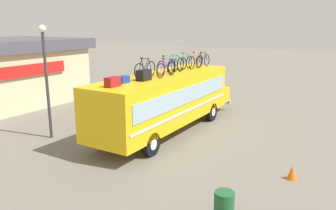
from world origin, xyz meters
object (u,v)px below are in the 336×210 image
luggage_bag_2 (123,79)px  rooftop_bicycle_7 (196,61)px  street_lamp (46,70)px  luggage_bag_3 (144,75)px  rooftop_bicycle_1 (145,69)px  rooftop_bicycle_5 (179,64)px  luggage_bag_1 (113,82)px  rooftop_bicycle_6 (185,62)px  rooftop_bicycle_8 (203,60)px  trash_bin (224,208)px  bus (167,98)px  traffic_cone (292,172)px  rooftop_bicycle_3 (166,66)px  rooftop_bicycle_4 (176,65)px  rooftop_bicycle_2 (166,69)px

luggage_bag_2 → rooftop_bicycle_7: bearing=-4.5°
street_lamp → luggage_bag_3: bearing=-69.4°
luggage_bag_2 → rooftop_bicycle_1: size_ratio=0.31×
luggage_bag_3 → rooftop_bicycle_5: size_ratio=0.41×
luggage_bag_1 → rooftop_bicycle_5: bearing=0.2°
rooftop_bicycle_6 → rooftop_bicycle_8: bearing=-16.5°
luggage_bag_2 → rooftop_bicycle_1: bearing=0.8°
luggage_bag_1 → trash_bin: size_ratio=0.68×
bus → rooftop_bicycle_6: (2.09, 0.11, 1.63)m
luggage_bag_3 → rooftop_bicycle_1: rooftop_bicycle_1 is taller
bus → street_lamp: bearing=131.4°
rooftop_bicycle_8 → rooftop_bicycle_6: bearing=163.5°
luggage_bag_3 → traffic_cone: (-0.23, -6.59, -2.96)m
luggage_bag_2 → street_lamp: size_ratio=0.10×
luggage_bag_1 → luggage_bag_2: 0.94m
luggage_bag_1 → luggage_bag_3: (1.90, -0.17, 0.04)m
trash_bin → traffic_cone: 3.95m
rooftop_bicycle_3 → rooftop_bicycle_4: rooftop_bicycle_3 is taller
rooftop_bicycle_2 → rooftop_bicycle_5: bearing=13.0°
rooftop_bicycle_7 → rooftop_bicycle_8: size_ratio=0.97×
street_lamp → rooftop_bicycle_6: bearing=-35.5°
rooftop_bicycle_1 → rooftop_bicycle_6: bearing=-3.0°
rooftop_bicycle_3 → rooftop_bicycle_5: bearing=2.9°
luggage_bag_2 → rooftop_bicycle_4: rooftop_bicycle_4 is taller
luggage_bag_1 → rooftop_bicycle_1: 2.59m
rooftop_bicycle_7 → traffic_cone: 8.89m
rooftop_bicycle_5 → street_lamp: street_lamp is taller
rooftop_bicycle_1 → trash_bin: (-4.71, -5.93, -2.91)m
trash_bin → bus: bearing=42.4°
traffic_cone → rooftop_bicycle_3: bearing=70.7°
rooftop_bicycle_2 → traffic_cone: size_ratio=3.32×
bus → luggage_bag_1: (-4.03, 0.07, 1.43)m
luggage_bag_1 → rooftop_bicycle_8: bearing=-2.8°
luggage_bag_3 → rooftop_bicycle_2: size_ratio=0.40×
rooftop_bicycle_6 → street_lamp: size_ratio=0.32×
rooftop_bicycle_2 → rooftop_bicycle_3: rooftop_bicycle_3 is taller
rooftop_bicycle_3 → trash_bin: 8.84m
street_lamp → rooftop_bicycle_8: bearing=-32.3°
street_lamp → rooftop_bicycle_3: bearing=-48.6°
rooftop_bicycle_1 → rooftop_bicycle_3: size_ratio=0.96×
traffic_cone → street_lamp: (-1.43, 11.01, 3.09)m
bus → rooftop_bicycle_3: (-0.02, 0.02, 1.63)m
luggage_bag_3 → street_lamp: size_ratio=0.12×
luggage_bag_3 → rooftop_bicycle_8: 5.63m
rooftop_bicycle_3 → rooftop_bicycle_7: bearing=-4.1°
rooftop_bicycle_1 → traffic_cone: (-0.91, -7.00, -3.12)m
traffic_cone → trash_bin: bearing=164.3°
bus → traffic_cone: (-2.37, -6.70, -1.49)m
rooftop_bicycle_7 → street_lamp: bearing=145.8°
rooftop_bicycle_3 → street_lamp: bearing=131.4°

